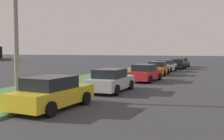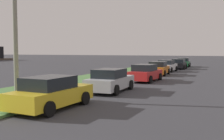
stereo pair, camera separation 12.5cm
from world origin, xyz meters
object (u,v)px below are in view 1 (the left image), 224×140
(parked_car_black, at_px, (178,64))
(parked_car_green, at_px, (183,63))
(parked_car_white, at_px, (166,66))
(parked_car_red, at_px, (145,73))
(parked_car_yellow, at_px, (53,93))
(streetlight, at_px, (21,16))
(parked_car_silver, at_px, (111,81))
(parked_car_orange, at_px, (158,68))

(parked_car_black, height_order, parked_car_green, same)
(parked_car_white, bearing_deg, parked_car_red, -174.86)
(parked_car_yellow, height_order, parked_car_green, same)
(parked_car_yellow, relative_size, parked_car_green, 0.99)
(parked_car_yellow, bearing_deg, parked_car_black, 0.61)
(parked_car_green, bearing_deg, parked_car_red, 178.10)
(parked_car_black, distance_m, streetlight, 28.79)
(parked_car_yellow, bearing_deg, parked_car_green, 1.11)
(parked_car_silver, xyz_separation_m, parked_car_orange, (12.94, 0.13, 0.00))
(parked_car_silver, bearing_deg, parked_car_yellow, 174.85)
(parked_car_orange, bearing_deg, parked_car_black, -4.96)
(parked_car_black, bearing_deg, streetlight, 171.78)
(parked_car_silver, relative_size, parked_car_white, 1.00)
(parked_car_green, bearing_deg, streetlight, 172.29)
(parked_car_orange, height_order, parked_car_green, same)
(parked_car_yellow, bearing_deg, parked_car_orange, 0.98)
(streetlight, bearing_deg, parked_car_green, -4.95)
(parked_car_orange, distance_m, parked_car_green, 16.30)
(parked_car_silver, relative_size, parked_car_green, 0.99)
(parked_car_yellow, height_order, parked_car_red, same)
(parked_car_green, bearing_deg, parked_car_white, 175.42)
(parked_car_yellow, distance_m, parked_car_red, 12.26)
(parked_car_white, bearing_deg, parked_car_yellow, -178.22)
(parked_car_yellow, relative_size, parked_car_silver, 1.00)
(parked_car_yellow, distance_m, parked_car_green, 34.94)
(parked_car_white, xyz_separation_m, parked_car_green, (11.03, -0.35, 0.00))
(parked_car_red, relative_size, streetlight, 0.58)
(parked_car_yellow, bearing_deg, streetlight, 71.26)
(parked_car_red, distance_m, parked_car_white, 11.67)
(parked_car_red, height_order, parked_car_black, same)
(parked_car_black, relative_size, streetlight, 0.58)
(parked_car_red, distance_m, streetlight, 12.31)
(parked_car_silver, xyz_separation_m, parked_car_green, (29.24, 0.02, 0.00))
(parked_car_black, bearing_deg, parked_car_orange, 176.40)
(parked_car_orange, bearing_deg, parked_car_green, -3.66)
(parked_car_green, bearing_deg, parked_car_black, 179.33)
(parked_car_silver, bearing_deg, parked_car_white, -0.46)
(parked_car_orange, height_order, parked_car_white, same)
(parked_car_yellow, xyz_separation_m, streetlight, (0.97, 2.61, 3.67))
(parked_car_red, xyz_separation_m, parked_car_orange, (6.39, 0.46, 0.00))
(parked_car_silver, height_order, parked_car_white, same)
(parked_car_silver, bearing_deg, streetlight, 146.36)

